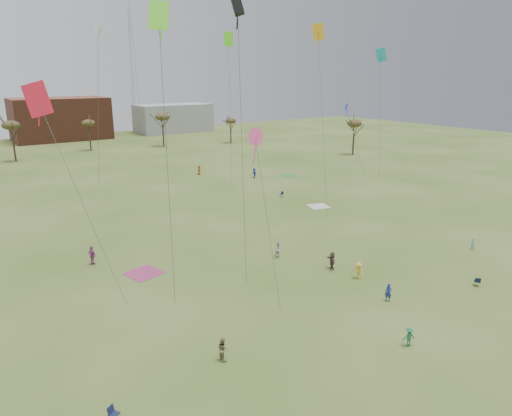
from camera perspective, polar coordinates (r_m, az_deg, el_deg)
ground at (r=40.01m, az=10.04°, el=-11.60°), size 260.00×260.00×0.00m
flyer_near_center at (r=35.36m, az=18.45°, el=-14.93°), size 1.04×0.82×1.42m
flyer_near_right at (r=41.04m, az=16.12°, el=-10.05°), size 0.59×0.68×1.57m
spectator_fore_b at (r=32.30m, az=-4.14°, el=-17.05°), size 0.63×0.81×1.64m
spectator_fore_c at (r=46.13m, az=9.40°, el=-6.45°), size 1.07×1.73×1.78m
flyer_mid_b at (r=44.60m, az=12.59°, el=-7.57°), size 0.71×1.10×1.61m
flyer_mid_c at (r=55.80m, az=25.33°, el=-4.00°), size 0.58×0.46×1.39m
spectator_mid_d at (r=49.39m, az=-19.67°, el=-5.54°), size 0.87×1.25×1.97m
spectator_mid_e at (r=48.27m, az=2.81°, el=-5.16°), size 0.96×0.78×1.82m
flyer_far_b at (r=88.82m, az=-7.09°, el=4.70°), size 1.04×0.95×1.79m
flyer_far_c at (r=85.24m, az=-0.24°, el=4.36°), size 0.72×1.21×1.85m
blanket_cream at (r=67.57m, az=7.79°, el=0.20°), size 3.45×3.45×0.03m
blanket_plum at (r=46.18m, az=-13.77°, el=-7.89°), size 3.74×3.74×0.03m
blanket_olive at (r=87.85m, az=4.12°, el=4.06°), size 3.80×3.80×0.03m
camp_chair_left at (r=29.11m, az=-17.19°, el=-23.49°), size 0.72×0.73×0.87m
camp_chair_center at (r=46.86m, az=25.75°, el=-8.41°), size 0.74×0.73×0.87m
camp_chair_right at (r=72.19m, az=3.16°, el=1.59°), size 0.61×0.57×0.87m
kites_aloft at (r=53.61m, az=-8.04°, el=17.63°), size 75.26×57.86×24.51m
tree_line at (r=106.87m, az=-22.59°, el=8.91°), size 117.44×49.32×8.91m
building_brick at (r=148.40m, az=-23.13°, el=10.16°), size 26.00×16.00×12.00m
building_grey at (r=157.62m, az=-10.23°, el=10.92°), size 24.00×12.00×9.00m
radio_tower at (r=159.64m, az=-14.99°, el=16.00°), size 1.51×1.72×41.00m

